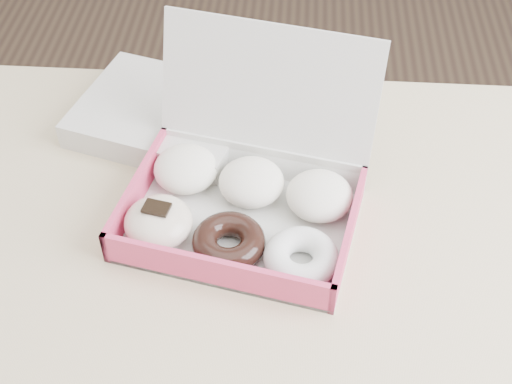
{
  "coord_description": "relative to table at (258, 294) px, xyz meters",
  "views": [
    {
      "loc": [
        0.04,
        -0.59,
        1.48
      ],
      "look_at": [
        -0.01,
        0.05,
        0.83
      ],
      "focal_mm": 50.0,
      "sensor_mm": 36.0,
      "label": 1
    }
  ],
  "objects": [
    {
      "name": "donut_box",
      "position": [
        -0.03,
        0.08,
        0.11
      ],
      "size": [
        0.36,
        0.34,
        0.22
      ],
      "rotation": [
        0.0,
        0.0,
        -0.21
      ],
      "color": "silver",
      "rests_on": "table"
    },
    {
      "name": "newspapers",
      "position": [
        -0.16,
        0.26,
        0.1
      ],
      "size": [
        0.31,
        0.27,
        0.04
      ],
      "primitive_type": "cube",
      "rotation": [
        0.0,
        0.0,
        -0.28
      ],
      "color": "beige",
      "rests_on": "table"
    },
    {
      "name": "table",
      "position": [
        0.0,
        0.0,
        0.0
      ],
      "size": [
        1.2,
        0.8,
        0.75
      ],
      "color": "tan",
      "rests_on": "ground"
    }
  ]
}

